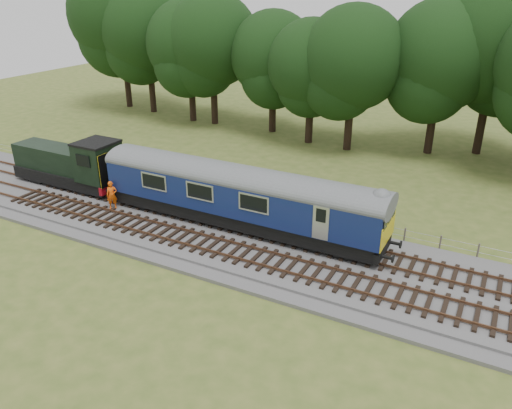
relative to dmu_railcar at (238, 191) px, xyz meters
The scene contains 9 objects.
ground 3.26m from the dmu_railcar, 45.41° to the right, with size 120.00×120.00×0.00m, color #475D22.
ballast 3.13m from the dmu_railcar, 45.41° to the right, with size 70.00×7.00×0.35m, color #4C4C4F.
track_north 2.59m from the dmu_railcar, ahead, with size 67.20×2.40×0.21m.
track_south 3.96m from the dmu_railcar, 65.30° to the right, with size 67.20×2.40×0.21m.
fence 4.28m from the dmu_railcar, 66.00° to the left, with size 64.00×0.12×1.00m, color #6B6054, non-canonical shape.
tree_line 20.81m from the dmu_railcar, 86.17° to the left, with size 70.00×8.00×18.00m, color black, non-canonical shape.
dmu_railcar is the anchor object (origin of this frame).
shunter_loco 13.94m from the dmu_railcar, behind, with size 8.91×2.60×3.38m.
worker 8.86m from the dmu_railcar, 168.87° to the right, with size 0.68×0.45×1.87m, color #FF5B0D.
Camera 1 is at (12.40, -22.37, 14.12)m, focal length 35.00 mm.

